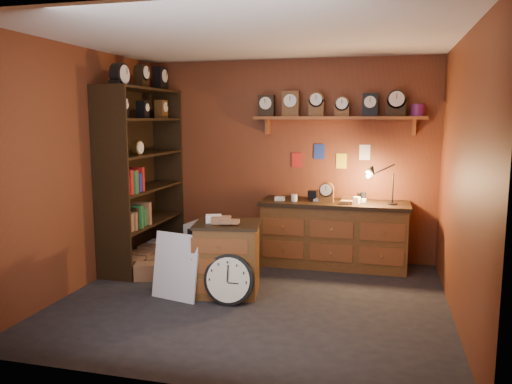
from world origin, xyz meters
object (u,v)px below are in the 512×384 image
object	(u,v)px
shelving_unit	(140,169)
low_cabinet	(227,255)
workbench	(334,230)
big_round_clock	(229,280)

from	to	relation	value
shelving_unit	low_cabinet	xyz separation A→B (m)	(1.47, -0.86, -0.82)
workbench	big_round_clock	world-z (taller)	workbench
workbench	low_cabinet	size ratio (longest dim) A/B	2.14
low_cabinet	big_round_clock	size ratio (longest dim) A/B	1.67
shelving_unit	workbench	distance (m)	2.66
shelving_unit	workbench	xyz separation A→B (m)	(2.49, 0.49, -0.78)
shelving_unit	workbench	bearing A→B (deg)	11.23
low_cabinet	big_round_clock	distance (m)	0.36
workbench	big_round_clock	size ratio (longest dim) A/B	3.58
shelving_unit	big_round_clock	bearing A→B (deg)	-36.35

